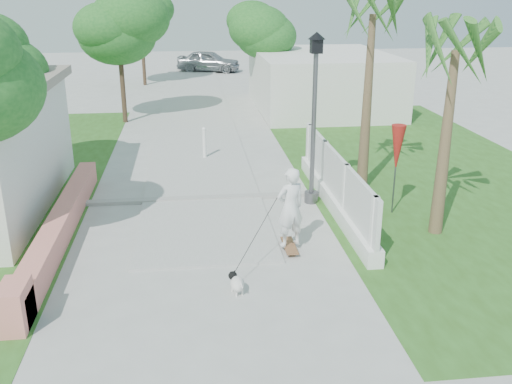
{
  "coord_description": "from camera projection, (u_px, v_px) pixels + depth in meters",
  "views": [
    {
      "loc": [
        -0.27,
        -8.57,
        5.44
      ],
      "look_at": [
        1.16,
        3.44,
        1.1
      ],
      "focal_mm": 40.0,
      "sensor_mm": 36.0,
      "label": 1
    }
  ],
  "objects": [
    {
      "name": "grass_right",
      "position": [
        421.0,
        169.0,
        18.13
      ],
      "size": [
        8.0,
        20.0,
        0.01
      ],
      "primitive_type": "cube",
      "color": "#30581B",
      "rests_on": "ground"
    },
    {
      "name": "skateboarder",
      "position": [
        266.0,
        227.0,
        11.68
      ],
      "size": [
        1.69,
        2.05,
        1.89
      ],
      "rotation": [
        0.0,
        0.0,
        3.51
      ],
      "color": "brown",
      "rests_on": "ground"
    },
    {
      "name": "tree_path_right",
      "position": [
        258.0,
        30.0,
        27.73
      ],
      "size": [
        3.0,
        3.0,
        4.79
      ],
      "color": "#4C3826",
      "rests_on": "ground"
    },
    {
      "name": "curb",
      "position": [
        202.0,
        198.0,
        15.47
      ],
      "size": [
        6.5,
        0.25,
        0.1
      ],
      "primitive_type": "cube",
      "color": "#999993",
      "rests_on": "ground"
    },
    {
      "name": "patio_umbrella",
      "position": [
        397.0,
        149.0,
        14.05
      ],
      "size": [
        0.36,
        0.36,
        2.3
      ],
      "color": "#59595E",
      "rests_on": "ground"
    },
    {
      "name": "tree_path_left",
      "position": [
        119.0,
        30.0,
        23.19
      ],
      "size": [
        3.4,
        3.4,
        5.23
      ],
      "color": "#4C3826",
      "rests_on": "ground"
    },
    {
      "name": "palm_far",
      "position": [
        372.0,
        27.0,
        14.95
      ],
      "size": [
        1.8,
        1.8,
        5.3
      ],
      "color": "brown",
      "rests_on": "ground"
    },
    {
      "name": "path_strip",
      "position": [
        194.0,
        102.0,
        28.56
      ],
      "size": [
        3.2,
        36.0,
        0.06
      ],
      "primitive_type": "cube",
      "color": "#B7B7B2",
      "rests_on": "ground"
    },
    {
      "name": "pink_wall",
      "position": [
        57.0,
        231.0,
        12.73
      ],
      "size": [
        0.45,
        8.2,
        0.8
      ],
      "color": "#DF8372",
      "rests_on": "ground"
    },
    {
      "name": "dog",
      "position": [
        236.0,
        283.0,
        10.72
      ],
      "size": [
        0.38,
        0.54,
        0.39
      ],
      "rotation": [
        0.0,
        0.0,
        0.34
      ],
      "color": "silver",
      "rests_on": "ground"
    },
    {
      "name": "bollard",
      "position": [
        204.0,
        142.0,
        19.05
      ],
      "size": [
        0.14,
        0.14,
        1.09
      ],
      "color": "white",
      "rests_on": "ground"
    },
    {
      "name": "parked_car",
      "position": [
        209.0,
        61.0,
        38.93
      ],
      "size": [
        4.55,
        2.8,
        1.45
      ],
      "primitive_type": "imported",
      "rotation": [
        0.0,
        0.0,
        1.3
      ],
      "color": "#ADAFB5",
      "rests_on": "ground"
    },
    {
      "name": "tree_left_mid",
      "position": [
        1.0,
        61.0,
        16.02
      ],
      "size": [
        3.2,
        3.2,
        4.85
      ],
      "color": "#4C3826",
      "rests_on": "ground"
    },
    {
      "name": "palm_near",
      "position": [
        455.0,
        62.0,
        12.14
      ],
      "size": [
        1.8,
        1.8,
        4.7
      ],
      "color": "brown",
      "rests_on": "ground"
    },
    {
      "name": "lattice_fence",
      "position": [
        335.0,
        189.0,
        14.75
      ],
      "size": [
        0.35,
        7.0,
        1.5
      ],
      "color": "white",
      "rests_on": "ground"
    },
    {
      "name": "tree_path_far",
      "position": [
        141.0,
        18.0,
        32.56
      ],
      "size": [
        3.2,
        3.2,
        5.17
      ],
      "color": "#4C3826",
      "rests_on": "ground"
    },
    {
      "name": "ground",
      "position": [
        213.0,
        321.0,
        9.88
      ],
      "size": [
        90.0,
        90.0,
        0.0
      ],
      "primitive_type": "plane",
      "color": "#B7B7B2",
      "rests_on": "ground"
    },
    {
      "name": "street_lamp",
      "position": [
        314.0,
        113.0,
        14.52
      ],
      "size": [
        0.44,
        0.44,
        4.44
      ],
      "color": "#59595E",
      "rests_on": "ground"
    },
    {
      "name": "building_right",
      "position": [
        321.0,
        81.0,
        26.93
      ],
      "size": [
        6.0,
        8.0,
        2.6
      ],
      "primitive_type": "cube",
      "color": "silver",
      "rests_on": "ground"
    }
  ]
}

